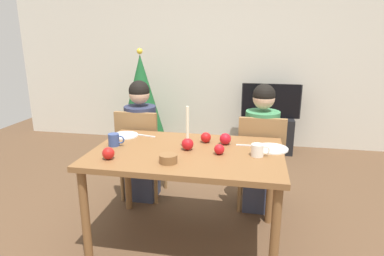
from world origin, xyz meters
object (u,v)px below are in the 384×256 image
at_px(apple_by_left_plate, 206,137).
at_px(apple_far_edge, 219,149).
at_px(plate_right, 272,149).
at_px(dining_table, 187,161).
at_px(mug_right, 258,150).
at_px(chair_left, 141,149).
at_px(christmas_tree, 142,98).
at_px(tv, 271,101).
at_px(tv_stand, 269,134).
at_px(apple_by_right_mug, 108,153).
at_px(bowl_walnuts, 168,159).
at_px(mug_left, 114,140).
at_px(chair_right, 260,157).
at_px(person_left_child, 141,143).
at_px(candle_centerpiece, 187,141).
at_px(person_right_child, 261,150).
at_px(apple_near_candle, 225,139).
at_px(plate_left, 125,135).

xyz_separation_m(apple_by_left_plate, apple_far_edge, (0.14, -0.25, -0.00)).
xyz_separation_m(plate_right, apple_far_edge, (-0.37, -0.18, 0.03)).
relative_size(dining_table, mug_right, 10.71).
relative_size(dining_table, chair_left, 1.56).
distance_m(christmas_tree, plate_right, 2.53).
height_order(plate_right, apple_far_edge, apple_far_edge).
bearing_deg(tv, tv_stand, -90.00).
xyz_separation_m(apple_by_right_mug, apple_far_edge, (0.74, 0.24, -0.00)).
bearing_deg(apple_by_left_plate, mug_right, -29.95).
relative_size(christmas_tree, apple_by_right_mug, 16.59).
bearing_deg(christmas_tree, bowl_walnuts, -66.63).
height_order(mug_left, bowl_walnuts, mug_left).
bearing_deg(chair_right, person_left_child, 178.36).
xyz_separation_m(tv, mug_right, (-0.18, -2.31, 0.08)).
xyz_separation_m(person_left_child, apple_by_right_mug, (0.09, -0.91, 0.22)).
xyz_separation_m(person_left_child, apple_by_left_plate, (0.69, -0.42, 0.22)).
bearing_deg(apple_by_left_plate, chair_left, 150.93).
height_order(mug_right, bowl_walnuts, mug_right).
distance_m(person_left_child, apple_far_edge, 1.08).
distance_m(chair_right, candle_centerpiece, 0.86).
xyz_separation_m(tv, apple_far_edge, (-0.45, -2.33, 0.08)).
bearing_deg(candle_centerpiece, plate_right, 11.81).
bearing_deg(mug_right, apple_far_edge, -176.59).
bearing_deg(mug_right, person_right_child, 86.81).
distance_m(bowl_walnuts, apple_by_left_plate, 0.51).
distance_m(dining_table, apple_near_candle, 0.36).
bearing_deg(apple_near_candle, dining_table, -142.13).
height_order(tv, christmas_tree, christmas_tree).
height_order(dining_table, apple_by_left_plate, apple_by_left_plate).
distance_m(tv_stand, apple_by_left_plate, 2.23).
bearing_deg(plate_right, mug_left, -173.04).
xyz_separation_m(person_right_child, tv_stand, (0.14, 1.66, -0.33)).
bearing_deg(person_right_child, mug_right, -93.19).
bearing_deg(apple_near_candle, person_right_child, 56.69).
relative_size(plate_right, mug_left, 1.90).
bearing_deg(apple_by_left_plate, plate_right, -7.80).
distance_m(tv_stand, apple_near_candle, 2.21).
height_order(plate_left, bowl_walnuts, bowl_walnuts).
bearing_deg(mug_right, apple_by_left_plate, 150.05).
height_order(tv, apple_by_left_plate, tv).
height_order(plate_right, mug_right, mug_right).
bearing_deg(plate_right, christmas_tree, 131.66).
relative_size(person_left_child, apple_far_edge, 15.60).
bearing_deg(bowl_walnuts, mug_left, 152.28).
relative_size(person_right_child, tv_stand, 1.83).
distance_m(tv_stand, candle_centerpiece, 2.45).
xyz_separation_m(apple_near_candle, apple_by_left_plate, (-0.16, 0.02, -0.00)).
distance_m(mug_right, apple_near_candle, 0.33).
height_order(person_right_child, mug_right, person_right_child).
bearing_deg(mug_right, chair_right, 86.65).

